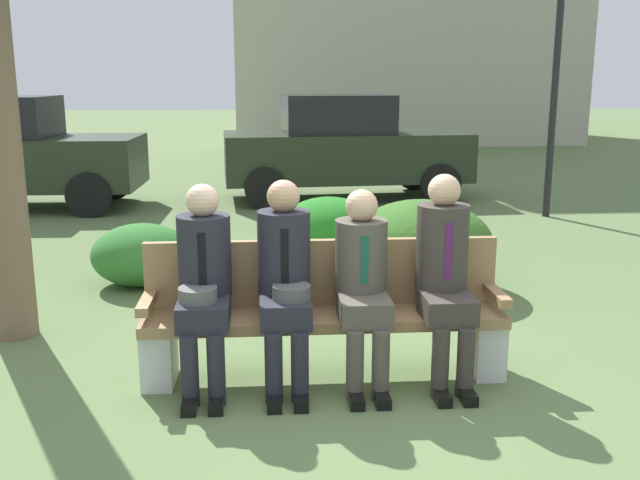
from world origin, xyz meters
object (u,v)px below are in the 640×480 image
at_px(seated_man_leftmost, 204,278).
at_px(shrub_mid_lawn, 421,245).
at_px(seated_man_rightmost, 444,268).
at_px(parked_car_far, 344,148).
at_px(street_lamp, 558,44).
at_px(seated_man_centerleft, 285,274).
at_px(parked_car_near, 5,153).
at_px(shrub_far_lawn, 142,255).
at_px(seated_man_centerright, 363,278).
at_px(shrub_near_bench, 329,228).
at_px(park_bench, 324,312).

xyz_separation_m(seated_man_leftmost, shrub_mid_lawn, (1.84, 2.06, -0.30)).
xyz_separation_m(seated_man_leftmost, seated_man_rightmost, (1.54, 0.01, 0.03)).
distance_m(parked_car_far, street_lamp, 3.60).
relative_size(seated_man_centerleft, parked_car_near, 0.34).
height_order(shrub_far_lawn, parked_car_far, parked_car_far).
bearing_deg(seated_man_leftmost, parked_car_far, 76.94).
bearing_deg(seated_man_centerleft, parked_car_near, 120.85).
relative_size(seated_man_centerright, street_lamp, 0.32).
distance_m(seated_man_leftmost, shrub_near_bench, 3.45).
relative_size(seated_man_centerright, parked_car_near, 0.32).
height_order(seated_man_centerright, shrub_far_lawn, seated_man_centerright).
height_order(seated_man_leftmost, seated_man_centerleft, seated_man_centerleft).
xyz_separation_m(seated_man_leftmost, seated_man_centerleft, (0.51, 0.00, 0.01)).
relative_size(seated_man_centerright, shrub_near_bench, 1.15).
distance_m(park_bench, seated_man_leftmost, 0.83).
bearing_deg(parked_car_far, shrub_near_bench, -98.51).
distance_m(shrub_mid_lawn, shrub_far_lawn, 2.66).
distance_m(seated_man_centerright, seated_man_rightmost, 0.54).
distance_m(seated_man_rightmost, parked_car_near, 8.38).
relative_size(seated_man_leftmost, parked_car_near, 0.33).
bearing_deg(seated_man_rightmost, street_lamp, 62.27).
bearing_deg(seated_man_rightmost, seated_man_centerleft, -179.55).
bearing_deg(street_lamp, seated_man_rightmost, -117.73).
bearing_deg(shrub_near_bench, shrub_far_lawn, -155.36).
distance_m(seated_man_centerleft, shrub_far_lawn, 2.76).
relative_size(seated_man_centerright, parked_car_far, 0.32).
xyz_separation_m(seated_man_centerright, parked_car_near, (-4.50, 6.71, 0.13)).
bearing_deg(park_bench, parked_car_far, 82.74).
xyz_separation_m(seated_man_rightmost, shrub_far_lawn, (-2.34, 2.38, -0.46)).
height_order(shrub_mid_lawn, shrub_far_lawn, shrub_mid_lawn).
bearing_deg(shrub_far_lawn, street_lamp, 30.58).
bearing_deg(shrub_near_bench, seated_man_centerleft, -99.92).
height_order(shrub_near_bench, shrub_mid_lawn, shrub_mid_lawn).
height_order(shrub_mid_lawn, parked_car_near, parked_car_near).
bearing_deg(parked_car_far, seated_man_rightmost, -91.03).
distance_m(shrub_near_bench, shrub_far_lawn, 2.07).
distance_m(park_bench, parked_car_near, 7.85).
xyz_separation_m(shrub_far_lawn, street_lamp, (5.21, 3.08, 2.10)).
relative_size(shrub_near_bench, street_lamp, 0.28).
distance_m(shrub_near_bench, street_lamp, 4.50).
distance_m(shrub_near_bench, shrub_mid_lawn, 1.41).
bearing_deg(parked_car_near, shrub_near_bench, -37.09).
xyz_separation_m(seated_man_centerright, shrub_far_lawn, (-1.81, 2.39, -0.41)).
relative_size(seated_man_leftmost, shrub_mid_lawn, 0.97).
bearing_deg(parked_car_far, shrub_mid_lawn, -88.09).
relative_size(park_bench, seated_man_rightmost, 1.75).
bearing_deg(seated_man_centerright, seated_man_centerleft, 179.88).
relative_size(seated_man_rightmost, shrub_mid_lawn, 1.00).
bearing_deg(parked_car_near, seated_man_centerleft, -59.15).
height_order(seated_man_centerleft, street_lamp, street_lamp).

